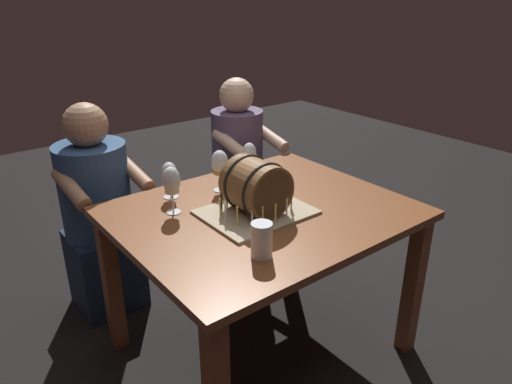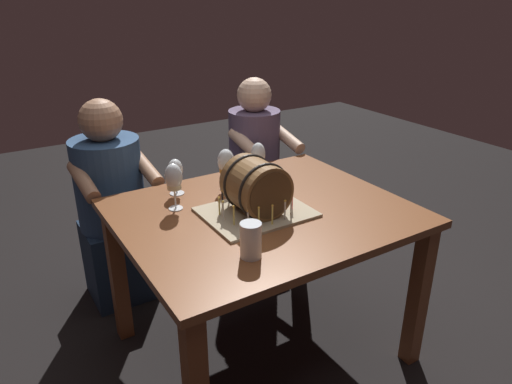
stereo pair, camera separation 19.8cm
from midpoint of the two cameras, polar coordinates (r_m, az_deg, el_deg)
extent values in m
plane|color=black|center=(2.48, 3.18, -18.10)|extent=(8.00, 8.00, 0.00)
cube|color=brown|center=(2.07, 3.63, -2.63)|extent=(1.22, 1.01, 0.03)
cube|color=brown|center=(2.34, 21.39, -11.73)|extent=(0.07, 0.07, 0.72)
cube|color=brown|center=(2.40, -14.05, -9.76)|extent=(0.07, 0.07, 0.72)
cube|color=brown|center=(2.85, 7.34, -3.51)|extent=(0.07, 0.07, 0.72)
cube|color=tan|center=(2.02, 2.81, -2.51)|extent=(0.44, 0.35, 0.01)
cylinder|color=brown|center=(1.97, 2.88, 0.63)|extent=(0.23, 0.23, 0.23)
cylinder|color=#46301B|center=(1.89, 4.87, -0.52)|extent=(0.20, 0.00, 0.20)
cylinder|color=#46301B|center=(2.06, 1.06, 1.69)|extent=(0.20, 0.00, 0.20)
torus|color=black|center=(1.92, 3.95, 0.01)|extent=(0.24, 0.01, 0.24)
torus|color=black|center=(2.02, 1.85, 1.22)|extent=(0.24, 0.01, 0.24)
cylinder|color=#D64C47|center=(2.10, 6.15, -0.29)|extent=(0.01, 0.01, 0.07)
sphere|color=#F9C64C|center=(2.09, 6.20, 0.78)|extent=(0.01, 0.01, 0.01)
cylinder|color=black|center=(2.13, 4.98, 0.16)|extent=(0.01, 0.01, 0.08)
sphere|color=#F9C64C|center=(2.11, 5.03, 1.33)|extent=(0.01, 0.01, 0.01)
cylinder|color=silver|center=(2.14, 3.70, 0.17)|extent=(0.01, 0.01, 0.07)
sphere|color=#F9C64C|center=(2.12, 3.73, 1.17)|extent=(0.01, 0.01, 0.01)
cylinder|color=#EAD666|center=(2.13, 2.32, 0.08)|extent=(0.01, 0.01, 0.06)
sphere|color=#F9C64C|center=(2.12, 2.34, 1.01)|extent=(0.01, 0.01, 0.01)
cylinder|color=#D64C47|center=(2.11, 0.96, 0.02)|extent=(0.01, 0.01, 0.07)
sphere|color=#F9C64C|center=(2.10, 0.96, 1.10)|extent=(0.01, 0.01, 0.01)
cylinder|color=black|center=(2.07, -0.57, -0.39)|extent=(0.01, 0.01, 0.08)
sphere|color=#F9C64C|center=(2.05, -0.57, 0.80)|extent=(0.01, 0.01, 0.01)
cylinder|color=black|center=(2.03, -1.31, -0.99)|extent=(0.01, 0.01, 0.07)
sphere|color=#F9C64C|center=(2.01, -1.32, 0.13)|extent=(0.01, 0.01, 0.01)
cylinder|color=#EAD666|center=(1.97, -1.59, -1.88)|extent=(0.01, 0.01, 0.07)
sphere|color=#F9C64C|center=(1.95, -1.60, -0.76)|extent=(0.01, 0.01, 0.01)
cylinder|color=silver|center=(1.92, -1.05, -2.45)|extent=(0.01, 0.01, 0.08)
sphere|color=#F9C64C|center=(1.90, -1.06, -1.24)|extent=(0.01, 0.01, 0.01)
cylinder|color=#EAD666|center=(1.88, 0.31, -3.03)|extent=(0.01, 0.01, 0.08)
sphere|color=#F9C64C|center=(1.86, 0.31, -1.83)|extent=(0.01, 0.01, 0.01)
cylinder|color=silver|center=(1.87, 2.06, -3.40)|extent=(0.01, 0.01, 0.06)
sphere|color=#F9C64C|center=(1.86, 2.08, -2.34)|extent=(0.01, 0.01, 0.01)
cylinder|color=#EAD666|center=(1.87, 3.37, -3.20)|extent=(0.01, 0.01, 0.08)
sphere|color=#F9C64C|center=(1.85, 3.40, -1.98)|extent=(0.01, 0.01, 0.01)
cylinder|color=#EAD666|center=(1.89, 4.98, -2.93)|extent=(0.01, 0.01, 0.08)
sphere|color=#F9C64C|center=(1.88, 5.03, -1.71)|extent=(0.01, 0.01, 0.01)
cylinder|color=silver|center=(1.94, 6.45, -2.33)|extent=(0.01, 0.01, 0.08)
sphere|color=#F9C64C|center=(1.92, 6.51, -1.12)|extent=(0.01, 0.01, 0.01)
cylinder|color=silver|center=(1.99, 7.10, -1.81)|extent=(0.01, 0.01, 0.07)
sphere|color=#F9C64C|center=(1.97, 7.16, -0.76)|extent=(0.01, 0.01, 0.01)
cylinder|color=#D64C47|center=(2.03, 7.18, -1.11)|extent=(0.01, 0.01, 0.08)
sphere|color=#F9C64C|center=(2.01, 7.25, 0.09)|extent=(0.01, 0.01, 0.01)
cylinder|color=white|center=(2.39, 2.63, 1.65)|extent=(0.06, 0.06, 0.00)
cylinder|color=white|center=(2.38, 2.64, 2.47)|extent=(0.01, 0.01, 0.07)
ellipsoid|color=white|center=(2.35, 2.69, 4.58)|extent=(0.07, 0.07, 0.12)
cylinder|color=maroon|center=(2.36, 2.67, 3.81)|extent=(0.06, 0.06, 0.04)
cylinder|color=white|center=(2.26, -1.07, 0.35)|extent=(0.07, 0.07, 0.00)
cylinder|color=white|center=(2.25, -1.08, 1.32)|extent=(0.01, 0.01, 0.08)
ellipsoid|color=white|center=(2.21, -1.10, 3.69)|extent=(0.08, 0.08, 0.12)
cylinder|color=#C6842D|center=(2.23, -1.09, 2.78)|extent=(0.07, 0.07, 0.03)
cylinder|color=white|center=(2.23, -7.02, -0.20)|extent=(0.07, 0.07, 0.00)
cylinder|color=white|center=(2.22, -7.07, 0.67)|extent=(0.01, 0.01, 0.07)
ellipsoid|color=white|center=(2.18, -7.17, 2.69)|extent=(0.07, 0.07, 0.10)
cylinder|color=pink|center=(2.19, -7.14, 2.13)|extent=(0.06, 0.06, 0.04)
cylinder|color=white|center=(2.08, -6.98, -2.03)|extent=(0.06, 0.06, 0.00)
cylinder|color=white|center=(2.06, -7.04, -0.89)|extent=(0.01, 0.01, 0.09)
ellipsoid|color=white|center=(2.02, -7.18, 1.78)|extent=(0.08, 0.08, 0.12)
cylinder|color=beige|center=(2.03, -7.14, 0.93)|extent=(0.06, 0.06, 0.05)
cylinder|color=white|center=(1.68, 2.76, -5.92)|extent=(0.08, 0.08, 0.13)
cylinder|color=#C6842D|center=(1.69, 2.74, -6.67)|extent=(0.07, 0.07, 0.08)
cylinder|color=white|center=(1.67, 2.77, -5.28)|extent=(0.07, 0.07, 0.01)
cube|color=#1B2D46|center=(2.78, -14.23, -8.00)|extent=(0.34, 0.32, 0.45)
cylinder|color=#2D4C75|center=(2.58, -15.25, 0.94)|extent=(0.37, 0.37, 0.49)
sphere|color=#A87A5B|center=(2.47, -16.08, 8.27)|extent=(0.22, 0.22, 0.22)
cylinder|color=#A87A5B|center=(2.48, -10.93, 2.84)|extent=(0.09, 0.31, 0.14)
cylinder|color=#A87A5B|center=(2.38, -17.92, 1.21)|extent=(0.09, 0.31, 0.14)
cube|color=#372D40|center=(3.12, 1.63, -3.64)|extent=(0.34, 0.32, 0.45)
cylinder|color=#5B4C6B|center=(2.93, 1.74, 4.84)|extent=(0.31, 0.31, 0.52)
sphere|color=beige|center=(2.84, 1.83, 11.60)|extent=(0.21, 0.21, 0.21)
cylinder|color=beige|center=(2.87, 5.63, 6.58)|extent=(0.07, 0.31, 0.14)
cylinder|color=beige|center=(2.72, 0.88, 5.70)|extent=(0.07, 0.31, 0.14)
camera|label=1|loc=(0.10, -87.14, 1.24)|focal=33.14mm
camera|label=2|loc=(0.10, 92.86, -1.24)|focal=33.14mm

